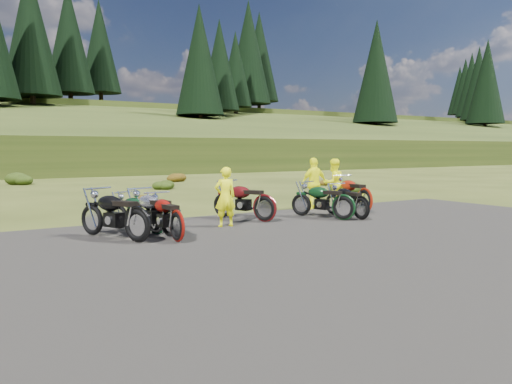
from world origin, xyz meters
TOP-DOWN VIEW (x-y plane):
  - ground at (0.00, 0.00)m, footprint 300.00×300.00m
  - gravel_pad at (0.00, -2.00)m, footprint 20.00×12.00m
  - hill_slope at (0.00, 50.00)m, footprint 300.00×45.97m
  - conifer_23 at (3.00, 62.00)m, footprint 7.48×7.48m
  - conifer_24 at (9.00, 68.00)m, footprint 7.04×7.04m
  - conifer_25 at (15.00, 74.00)m, footprint 6.60×6.60m
  - conifer_26 at (21.00, 49.00)m, footprint 6.16×6.16m
  - conifer_27 at (27.00, 55.00)m, footprint 5.72×5.72m
  - conifer_28 at (33.00, 61.00)m, footprint 5.28×5.28m
  - conifer_29 at (39.00, 67.00)m, footprint 7.92×7.92m
  - conifer_30 at (45.00, 73.00)m, footprint 7.48×7.48m
  - conifer_31 at (51.00, 48.00)m, footprint 7.04×7.04m
  - conifer_32 at (57.00, 54.00)m, footprint 6.60×6.60m
  - conifer_33 at (63.00, 60.00)m, footprint 6.16×6.16m
  - conifer_34 at (69.00, 66.00)m, footprint 5.72×5.72m
  - conifer_35 at (75.00, 72.00)m, footprint 5.28×5.28m
  - conifer_36 at (81.00, 78.00)m, footprint 7.92×7.92m
  - conifer_37 at (87.00, 53.00)m, footprint 7.48×7.48m
  - conifer_38 at (93.00, 59.00)m, footprint 7.04×7.04m
  - conifer_39 at (99.00, 65.00)m, footprint 6.60×6.60m
  - conifer_40 at (105.00, 71.00)m, footprint 6.16×6.16m
  - conifer_41 at (111.00, 77.00)m, footprint 5.72×5.72m
  - shrub_3 at (-3.30, 21.90)m, footprint 1.56×1.56m
  - shrub_4 at (-0.40, 9.20)m, footprint 0.77×0.77m
  - shrub_5 at (2.50, 14.50)m, footprint 1.03×1.03m
  - shrub_6 at (5.40, 19.80)m, footprint 1.30×1.30m
  - shrub_7 at (8.30, 7.10)m, footprint 1.56×1.56m
  - shrub_8 at (11.20, 12.40)m, footprint 0.77×0.77m
  - motorcycle_0 at (-3.36, 0.86)m, footprint 1.66×2.39m
  - motorcycle_1 at (-2.59, 0.45)m, footprint 0.74×2.05m
  - motorcycle_2 at (-2.64, 1.64)m, footprint 1.43×2.03m
  - motorcycle_3 at (-2.53, 1.01)m, footprint 1.29×2.28m
  - motorcycle_4 at (0.70, 1.98)m, footprint 1.57×2.35m
  - motorcycle_5 at (3.32, 0.86)m, footprint 0.69×1.98m
  - motorcycle_6 at (4.54, 1.99)m, footprint 1.03×2.35m
  - motorcycle_7 at (2.83, 1.07)m, footprint 1.46×2.23m
  - person_middle at (-0.64, 1.83)m, footprint 0.62×0.45m
  - person_right_a at (4.61, 3.62)m, footprint 0.84×0.66m
  - person_right_b at (3.81, 3.70)m, footprint 1.04×0.45m

SIDE VIEW (x-z plane):
  - ground at x=0.00m, z-range 0.00..0.00m
  - gravel_pad at x=0.00m, z-range -0.02..0.02m
  - hill_slope at x=0.00m, z-range -4.69..4.69m
  - motorcycle_0 at x=-3.36m, z-range -0.60..0.60m
  - motorcycle_1 at x=-2.59m, z-range -0.53..0.53m
  - motorcycle_2 at x=-2.64m, z-range -0.51..0.51m
  - motorcycle_3 at x=-2.53m, z-range -0.57..0.57m
  - motorcycle_4 at x=0.70m, z-range -0.58..0.58m
  - motorcycle_5 at x=3.32m, z-range -0.52..0.52m
  - motorcycle_6 at x=4.54m, z-range -0.60..0.60m
  - motorcycle_7 at x=2.83m, z-range -0.56..0.56m
  - shrub_4 at x=-0.40m, z-range 0.00..0.45m
  - shrub_8 at x=11.20m, z-range 0.00..0.45m
  - shrub_5 at x=2.50m, z-range 0.00..0.61m
  - shrub_6 at x=5.40m, z-range 0.00..0.77m
  - shrub_3 at x=-3.30m, z-range 0.00..0.92m
  - shrub_7 at x=8.30m, z-range 0.00..0.92m
  - person_middle at x=-0.64m, z-range 0.00..1.59m
  - person_right_a at x=4.61m, z-range 0.00..1.71m
  - person_right_b at x=3.81m, z-range 0.00..1.76m
  - conifer_26 at x=21.00m, z-range 5.37..21.37m
  - conifer_27 at x=27.00m, z-range 6.56..21.56m
  - conifer_31 at x=51.00m, z-range 5.18..23.18m
  - conifer_28 at x=33.00m, z-range 7.76..21.76m
  - conifer_32 at x=57.00m, z-range 6.37..23.37m
  - conifer_33 at x=63.00m, z-range 7.56..23.56m
  - conifer_37 at x=87.00m, z-range 6.17..25.17m
  - conifer_34 at x=69.00m, z-range 8.76..23.76m
  - conifer_38 at x=93.00m, z-range 7.37..25.37m
  - conifer_35 at x=75.00m, z-range 9.95..23.95m
  - conifer_39 at x=99.00m, z-range 8.56..25.56m
  - conifer_23 at x=3.00m, z-range 7.97..26.97m
  - conifer_41 at x=111.00m, z-range 10.15..25.15m
  - conifer_40 at x=105.00m, z-range 9.76..25.76m
  - conifer_24 at x=9.00m, z-range 9.16..27.16m
  - conifer_25 at x=15.00m, z-range 10.16..27.16m
  - conifer_29 at x=39.00m, z-range 8.97..28.97m
  - conifer_30 at x=45.00m, z-range 10.16..29.16m
  - conifer_36 at x=81.00m, z-range 10.16..30.16m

